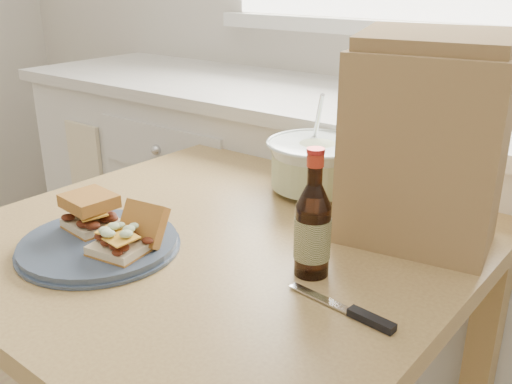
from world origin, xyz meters
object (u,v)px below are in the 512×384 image
Objects in this scene: dining_table at (224,283)px; plate at (99,245)px; paper_bag at (423,151)px; beer_bottle at (313,228)px; coleslaw_bowl at (316,167)px.

plate is (-0.14, -0.20, 0.13)m from dining_table.
plate is 0.64m from paper_bag.
coleslaw_bowl is at bearing 103.47° from beer_bottle.
plate is at bearing -108.37° from coleslaw_bowl.
beer_bottle is at bearing -5.85° from dining_table.
dining_table is 3.32× the size of plate.
coleslaw_bowl reaches higher than plate.
dining_table is at bearing 54.68° from plate.
dining_table is 0.31m from beer_bottle.
beer_bottle is 0.63× the size of paper_bag.
coleslaw_bowl reaches higher than dining_table.
paper_bag is at bearing 52.14° from beer_bottle.
beer_bottle is (0.20, -0.34, 0.02)m from coleslaw_bowl.
dining_table is 0.36m from coleslaw_bowl.
beer_bottle is at bearing 24.10° from plate.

